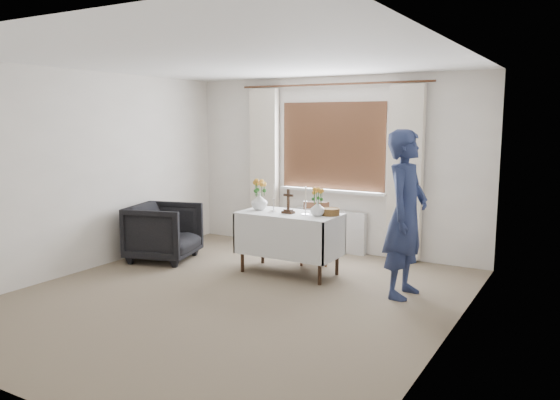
{
  "coord_description": "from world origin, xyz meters",
  "views": [
    {
      "loc": [
        3.29,
        -4.64,
        1.91
      ],
      "look_at": [
        0.05,
        0.91,
        0.95
      ],
      "focal_mm": 35.0,
      "sensor_mm": 36.0,
      "label": 1
    }
  ],
  "objects_px": {
    "person": "(406,214)",
    "flower_vase_left": "(259,201)",
    "flower_vase_right": "(317,208)",
    "altar_table": "(289,243)",
    "armchair": "(164,232)",
    "wooden_cross": "(288,201)",
    "wooden_chair": "(315,233)"
  },
  "relations": [
    {
      "from": "wooden_chair",
      "to": "wooden_cross",
      "type": "xyz_separation_m",
      "value": [
        -0.06,
        -0.62,
        0.51
      ]
    },
    {
      "from": "armchair",
      "to": "wooden_cross",
      "type": "distance_m",
      "value": 1.88
    },
    {
      "from": "person",
      "to": "wooden_chair",
      "type": "bearing_deg",
      "value": 66.7
    },
    {
      "from": "wooden_chair",
      "to": "armchair",
      "type": "height_order",
      "value": "wooden_chair"
    },
    {
      "from": "altar_table",
      "to": "person",
      "type": "height_order",
      "value": "person"
    },
    {
      "from": "wooden_chair",
      "to": "flower_vase_right",
      "type": "distance_m",
      "value": 0.81
    },
    {
      "from": "flower_vase_right",
      "to": "altar_table",
      "type": "bearing_deg",
      "value": 178.9
    },
    {
      "from": "armchair",
      "to": "person",
      "type": "height_order",
      "value": "person"
    },
    {
      "from": "wooden_chair",
      "to": "armchair",
      "type": "xyz_separation_m",
      "value": [
        -1.85,
        -0.87,
        -0.02
      ]
    },
    {
      "from": "altar_table",
      "to": "person",
      "type": "distance_m",
      "value": 1.59
    },
    {
      "from": "person",
      "to": "flower_vase_left",
      "type": "height_order",
      "value": "person"
    },
    {
      "from": "armchair",
      "to": "flower_vase_left",
      "type": "xyz_separation_m",
      "value": [
        1.34,
        0.3,
        0.48
      ]
    },
    {
      "from": "wooden_chair",
      "to": "wooden_cross",
      "type": "relative_size",
      "value": 2.69
    },
    {
      "from": "armchair",
      "to": "flower_vase_left",
      "type": "height_order",
      "value": "flower_vase_left"
    },
    {
      "from": "altar_table",
      "to": "wooden_cross",
      "type": "xyz_separation_m",
      "value": [
        0.0,
        -0.03,
        0.53
      ]
    },
    {
      "from": "armchair",
      "to": "wooden_chair",
      "type": "bearing_deg",
      "value": -80.34
    },
    {
      "from": "flower_vase_right",
      "to": "flower_vase_left",
      "type": "bearing_deg",
      "value": 178.32
    },
    {
      "from": "wooden_cross",
      "to": "flower_vase_right",
      "type": "bearing_deg",
      "value": 6.31
    },
    {
      "from": "wooden_cross",
      "to": "flower_vase_left",
      "type": "distance_m",
      "value": 0.45
    },
    {
      "from": "person",
      "to": "wooden_cross",
      "type": "xyz_separation_m",
      "value": [
        -1.49,
        0.09,
        0.01
      ]
    },
    {
      "from": "altar_table",
      "to": "armchair",
      "type": "xyz_separation_m",
      "value": [
        -1.79,
        -0.28,
        0.01
      ]
    },
    {
      "from": "wooden_chair",
      "to": "flower_vase_left",
      "type": "distance_m",
      "value": 0.89
    },
    {
      "from": "wooden_cross",
      "to": "flower_vase_left",
      "type": "bearing_deg",
      "value": 177.44
    },
    {
      "from": "altar_table",
      "to": "flower_vase_right",
      "type": "bearing_deg",
      "value": -1.1
    },
    {
      "from": "altar_table",
      "to": "wooden_chair",
      "type": "xyz_separation_m",
      "value": [
        0.06,
        0.59,
        0.02
      ]
    },
    {
      "from": "armchair",
      "to": "wooden_cross",
      "type": "relative_size",
      "value": 2.82
    },
    {
      "from": "wooden_chair",
      "to": "person",
      "type": "bearing_deg",
      "value": -47.61
    },
    {
      "from": "person",
      "to": "wooden_cross",
      "type": "bearing_deg",
      "value": 89.49
    },
    {
      "from": "armchair",
      "to": "person",
      "type": "xyz_separation_m",
      "value": [
        3.28,
        0.16,
        0.51
      ]
    },
    {
      "from": "armchair",
      "to": "flower_vase_right",
      "type": "height_order",
      "value": "flower_vase_right"
    },
    {
      "from": "altar_table",
      "to": "flower_vase_right",
      "type": "distance_m",
      "value": 0.61
    },
    {
      "from": "person",
      "to": "flower_vase_left",
      "type": "relative_size",
      "value": 8.37
    }
  ]
}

